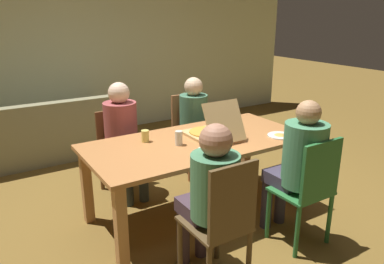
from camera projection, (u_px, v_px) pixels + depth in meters
name	position (u px, v px, depth m)	size (l,w,h in m)	color
ground_plane	(197.00, 212.00, 3.70)	(20.00, 20.00, 0.00)	brown
back_wall	(88.00, 44.00, 5.76)	(7.66, 0.12, 2.81)	beige
dining_table	(198.00, 150.00, 3.50)	(2.05, 0.99, 0.75)	#B3723E
chair_0	(120.00, 147.00, 4.06)	(0.44, 0.38, 0.88)	brown
person_0	(123.00, 130.00, 3.89)	(0.34, 0.55, 1.20)	#353F40
chair_1	(223.00, 221.00, 2.55)	(0.40, 0.43, 0.98)	brown
person_1	(210.00, 189.00, 2.61)	(0.34, 0.51, 1.20)	#42303B
chair_2	(310.00, 187.00, 3.03)	(0.43, 0.38, 0.95)	#286732
person_2	(299.00, 160.00, 3.08)	(0.35, 0.52, 1.24)	#3B3447
chair_3	(190.00, 131.00, 4.52)	(0.38, 0.41, 0.94)	#965E39
person_3	(196.00, 119.00, 4.35)	(0.32, 0.48, 1.17)	#302D39
pizza_box_0	(210.00, 131.00, 3.56)	(0.38, 0.56, 0.37)	tan
plate_0	(280.00, 135.00, 3.57)	(0.24, 0.24, 0.03)	white
plate_1	(212.00, 150.00, 3.19)	(0.25, 0.25, 0.03)	white
drinking_glass_0	(145.00, 136.00, 3.42)	(0.07, 0.07, 0.11)	#E0CD64
drinking_glass_1	(179.00, 138.00, 3.33)	(0.07, 0.07, 0.13)	silver
couch	(40.00, 138.00, 4.99)	(2.07, 0.88, 0.80)	#817D5B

